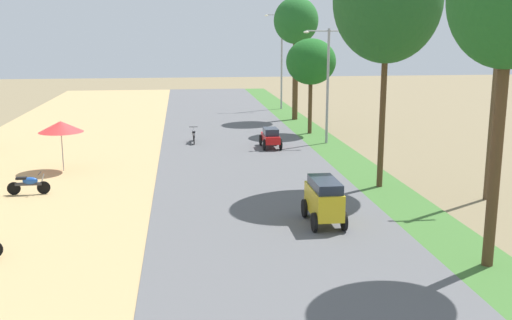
% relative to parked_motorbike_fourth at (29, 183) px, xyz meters
% --- Properties ---
extents(parked_motorbike_fourth, '(1.80, 0.54, 0.94)m').
position_rel_parked_motorbike_fourth_xyz_m(parked_motorbike_fourth, '(0.00, 0.00, 0.00)').
color(parked_motorbike_fourth, black).
rests_on(parked_motorbike_fourth, dirt_shoulder).
extents(vendor_umbrella, '(2.20, 2.20, 2.52)m').
position_rel_parked_motorbike_fourth_xyz_m(vendor_umbrella, '(0.61, 4.46, 1.75)').
color(vendor_umbrella, '#99999E').
rests_on(vendor_umbrella, dirt_shoulder).
extents(median_tree_second, '(4.65, 4.65, 10.88)m').
position_rel_parked_motorbike_fourth_xyz_m(median_tree_second, '(15.41, -0.54, 7.69)').
color(median_tree_second, '#4C351E').
rests_on(median_tree_second, median_strip).
extents(median_tree_third, '(3.36, 3.36, 6.43)m').
position_rel_parked_motorbike_fourth_xyz_m(median_tree_third, '(15.33, 14.09, 4.37)').
color(median_tree_third, '#4C351E').
rests_on(median_tree_third, median_strip).
extents(median_tree_fourth, '(3.45, 3.45, 9.48)m').
position_rel_parked_motorbike_fourth_xyz_m(median_tree_fourth, '(15.56, 20.80, 7.08)').
color(median_tree_fourth, '#4C351E').
rests_on(median_tree_fourth, median_strip).
extents(streetlamp_near, '(3.16, 0.20, 7.06)m').
position_rel_parked_motorbike_fourth_xyz_m(streetlamp_near, '(15.60, 10.36, 3.62)').
color(streetlamp_near, gray).
rests_on(streetlamp_near, median_strip).
extents(streetlamp_mid, '(3.16, 0.20, 8.46)m').
position_rel_parked_motorbike_fourth_xyz_m(streetlamp_mid, '(15.60, 27.61, 4.34)').
color(streetlamp_mid, gray).
rests_on(streetlamp_mid, median_strip).
extents(utility_pole_near, '(1.80, 0.20, 8.55)m').
position_rel_parked_motorbike_fourth_xyz_m(utility_pole_near, '(19.23, -2.98, 3.91)').
color(utility_pole_near, brown).
rests_on(utility_pole_near, ground).
extents(car_van_yellow, '(1.19, 2.41, 1.67)m').
position_rel_parked_motorbike_fourth_xyz_m(car_van_yellow, '(11.63, -5.57, 0.47)').
color(car_van_yellow, gold).
rests_on(car_van_yellow, road_strip).
extents(car_sedan_red, '(1.10, 2.26, 1.19)m').
position_rel_parked_motorbike_fourth_xyz_m(car_sedan_red, '(11.86, 9.15, 0.19)').
color(car_sedan_red, red).
rests_on(car_sedan_red, road_strip).
extents(motorbike_ahead_second, '(0.54, 1.80, 0.94)m').
position_rel_parked_motorbike_fourth_xyz_m(motorbike_ahead_second, '(7.32, 11.43, 0.02)').
color(motorbike_ahead_second, black).
rests_on(motorbike_ahead_second, road_strip).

